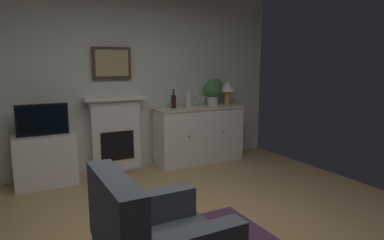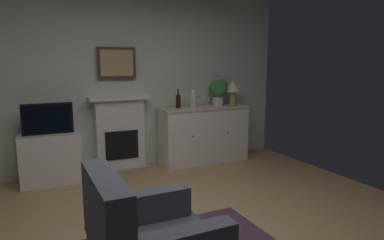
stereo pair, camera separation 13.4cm
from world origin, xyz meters
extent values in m
cube|color=silver|center=(0.00, 2.58, 1.48)|extent=(5.26, 0.06, 2.96)
cube|color=white|center=(-0.09, 2.46, 0.53)|extent=(0.70, 0.18, 1.05)
cube|color=tan|center=(-0.09, 2.36, 0.01)|extent=(0.77, 0.20, 0.03)
cube|color=black|center=(-0.09, 2.36, 0.39)|extent=(0.48, 0.02, 0.42)
cube|color=white|center=(-0.09, 2.43, 1.07)|extent=(0.87, 0.27, 0.05)
cube|color=#473323|center=(-0.09, 2.50, 1.57)|extent=(0.55, 0.03, 0.45)
cube|color=tan|center=(-0.09, 2.48, 1.57)|extent=(0.47, 0.01, 0.37)
cube|color=white|center=(1.21, 2.27, 0.43)|extent=(1.40, 0.45, 0.86)
cube|color=beige|center=(1.21, 2.27, 0.87)|extent=(1.43, 0.48, 0.03)
sphere|color=brown|center=(0.90, 2.04, 0.49)|extent=(0.02, 0.02, 0.02)
sphere|color=brown|center=(1.52, 2.04, 0.49)|extent=(0.02, 0.02, 0.02)
cylinder|color=#B79338|center=(1.74, 2.27, 1.00)|extent=(0.10, 0.10, 0.22)
cone|color=#EFE5C6|center=(1.74, 2.27, 1.20)|extent=(0.26, 0.26, 0.18)
cylinder|color=#331419|center=(0.79, 2.32, 0.99)|extent=(0.08, 0.08, 0.20)
cylinder|color=#331419|center=(0.79, 2.32, 1.13)|extent=(0.03, 0.03, 0.09)
cylinder|color=silver|center=(1.14, 2.27, 0.89)|extent=(0.06, 0.06, 0.00)
cylinder|color=silver|center=(1.14, 2.27, 0.94)|extent=(0.01, 0.01, 0.09)
cone|color=silver|center=(1.14, 2.27, 1.02)|extent=(0.07, 0.07, 0.07)
cylinder|color=silver|center=(1.25, 2.21, 0.89)|extent=(0.06, 0.06, 0.00)
cylinder|color=silver|center=(1.25, 2.21, 0.94)|extent=(0.01, 0.01, 0.09)
cone|color=silver|center=(1.25, 2.21, 1.02)|extent=(0.07, 0.07, 0.07)
cylinder|color=beige|center=(1.00, 2.22, 1.01)|extent=(0.11, 0.11, 0.24)
sphere|color=beige|center=(1.00, 2.22, 1.13)|extent=(0.08, 0.08, 0.08)
cube|color=white|center=(-1.07, 2.29, 0.33)|extent=(0.75, 0.42, 0.66)
cube|color=black|center=(-1.07, 2.27, 0.86)|extent=(0.62, 0.06, 0.40)
cube|color=black|center=(-1.07, 2.23, 0.86)|extent=(0.57, 0.01, 0.35)
cylinder|color=beige|center=(1.49, 2.32, 0.96)|extent=(0.18, 0.18, 0.14)
sphere|color=#3D753D|center=(1.49, 2.32, 1.16)|extent=(0.30, 0.30, 0.30)
sphere|color=#3D753D|center=(1.55, 2.29, 1.23)|extent=(0.18, 0.18, 0.18)
cube|color=#474C56|center=(-0.89, -0.46, 0.67)|extent=(0.16, 0.76, 0.50)
cube|color=#474C56|center=(-0.57, -0.13, 0.53)|extent=(0.72, 0.14, 0.22)
camera|label=1|loc=(-1.38, -2.33, 1.57)|focal=31.56mm
camera|label=2|loc=(-1.26, -2.39, 1.57)|focal=31.56mm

